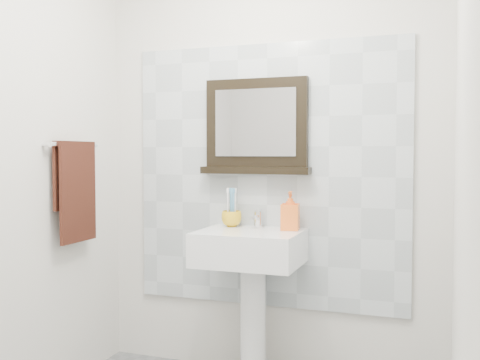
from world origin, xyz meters
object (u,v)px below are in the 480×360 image
(pedestal_sink, at_px, (250,264))
(toothbrush_cup, at_px, (232,219))
(soap_dispenser, at_px, (290,211))
(framed_mirror, at_px, (256,129))
(hand_towel, at_px, (75,183))

(pedestal_sink, bearing_deg, toothbrush_cup, 141.61)
(pedestal_sink, distance_m, toothbrush_cup, 0.30)
(soap_dispenser, distance_m, framed_mirror, 0.51)
(pedestal_sink, xyz_separation_m, soap_dispenser, (0.20, 0.10, 0.29))
(soap_dispenser, height_order, hand_towel, hand_towel)
(toothbrush_cup, distance_m, framed_mirror, 0.53)
(toothbrush_cup, relative_size, hand_towel, 0.21)
(toothbrush_cup, bearing_deg, framed_mirror, 26.09)
(toothbrush_cup, xyz_separation_m, framed_mirror, (0.13, 0.06, 0.51))
(hand_towel, bearing_deg, toothbrush_cup, 28.64)
(pedestal_sink, bearing_deg, soap_dispenser, 26.63)
(framed_mirror, bearing_deg, soap_dispenser, -21.48)
(soap_dispenser, bearing_deg, framed_mirror, 151.30)
(framed_mirror, bearing_deg, toothbrush_cup, -153.91)
(soap_dispenser, relative_size, framed_mirror, 0.33)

